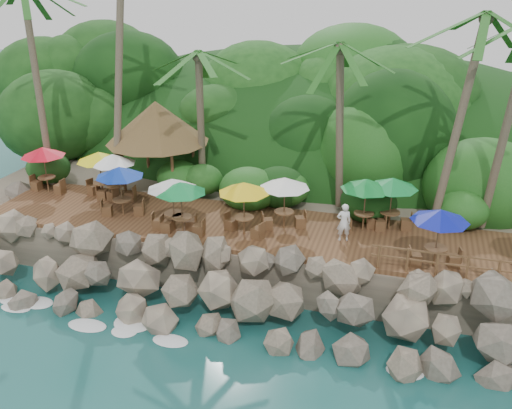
# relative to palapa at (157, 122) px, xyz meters

# --- Properties ---
(ground) EXTENTS (140.00, 140.00, 0.00)m
(ground) POSITION_rel_palapa_xyz_m (6.54, -9.83, -5.79)
(ground) COLOR #19514F
(ground) RESTS_ON ground
(land_base) EXTENTS (32.00, 25.20, 2.10)m
(land_base) POSITION_rel_palapa_xyz_m (6.54, 6.17, -4.74)
(land_base) COLOR gray
(land_base) RESTS_ON ground
(jungle_hill) EXTENTS (44.80, 28.00, 15.40)m
(jungle_hill) POSITION_rel_palapa_xyz_m (6.54, 13.67, -5.79)
(jungle_hill) COLOR #143811
(jungle_hill) RESTS_ON ground
(seawall) EXTENTS (29.00, 4.00, 2.30)m
(seawall) POSITION_rel_palapa_xyz_m (6.54, -7.83, -4.64)
(seawall) COLOR gray
(seawall) RESTS_ON ground
(terrace) EXTENTS (26.00, 5.00, 0.20)m
(terrace) POSITION_rel_palapa_xyz_m (6.54, -3.83, -3.59)
(terrace) COLOR brown
(terrace) RESTS_ON land_base
(jungle_foliage) EXTENTS (44.00, 16.00, 12.00)m
(jungle_foliage) POSITION_rel_palapa_xyz_m (6.54, 5.17, -5.79)
(jungle_foliage) COLOR #143811
(jungle_foliage) RESTS_ON ground
(foam_line) EXTENTS (25.20, 0.80, 0.06)m
(foam_line) POSITION_rel_palapa_xyz_m (6.54, -9.53, -5.76)
(foam_line) COLOR white
(foam_line) RESTS_ON ground
(palms) EXTENTS (28.73, 7.20, 13.84)m
(palms) POSITION_rel_palapa_xyz_m (6.05, -0.95, 5.87)
(palms) COLOR brown
(palms) RESTS_ON ground
(palapa) EXTENTS (5.45, 5.45, 4.60)m
(palapa) POSITION_rel_palapa_xyz_m (0.00, 0.00, 0.00)
(palapa) COLOR brown
(palapa) RESTS_ON ground
(dining_clusters) EXTENTS (25.86, 5.35, 2.45)m
(dining_clusters) POSITION_rel_palapa_xyz_m (5.72, -3.84, -1.46)
(dining_clusters) COLOR brown
(dining_clusters) RESTS_ON terrace
(railing) EXTENTS (8.30, 0.10, 1.00)m
(railing) POSITION_rel_palapa_xyz_m (16.07, -6.18, -2.88)
(railing) COLOR brown
(railing) RESTS_ON terrace
(waiter) EXTENTS (0.72, 0.59, 1.71)m
(waiter) POSITION_rel_palapa_xyz_m (10.55, -4.13, -2.63)
(waiter) COLOR white
(waiter) RESTS_ON terrace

